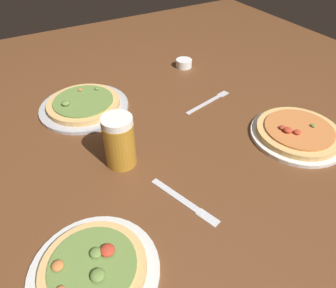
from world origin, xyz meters
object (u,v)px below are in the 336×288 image
object	(u,v)px
pizza_plate_side	(94,269)
fork_left	(209,101)
pizza_plate_near	(298,133)
beer_mug_dark	(119,141)
ramekin_sauce	(184,63)
pizza_plate_far	(84,105)
knife_right	(184,201)

from	to	relation	value
pizza_plate_side	fork_left	bearing A→B (deg)	35.49
pizza_plate_near	pizza_plate_side	bearing A→B (deg)	-171.01
pizza_plate_side	fork_left	size ratio (longest dim) A/B	1.23
beer_mug_dark	fork_left	bearing A→B (deg)	18.36
fork_left	ramekin_sauce	bearing A→B (deg)	75.92
pizza_plate_side	ramekin_sauce	world-z (taller)	pizza_plate_side
pizza_plate_far	ramekin_sauce	distance (m)	0.50
ramekin_sauce	pizza_plate_near	bearing A→B (deg)	-85.32
pizza_plate_near	knife_right	bearing A→B (deg)	-174.41
pizza_plate_far	knife_right	world-z (taller)	pizza_plate_far
fork_left	knife_right	bearing A→B (deg)	-133.04
pizza_plate_far	pizza_plate_side	world-z (taller)	pizza_plate_side
pizza_plate_side	ramekin_sauce	size ratio (longest dim) A/B	3.89
fork_left	knife_right	size ratio (longest dim) A/B	1.05
pizza_plate_far	beer_mug_dark	distance (m)	0.33
pizza_plate_near	ramekin_sauce	size ratio (longest dim) A/B	4.18
pizza_plate_side	knife_right	size ratio (longest dim) A/B	1.30
beer_mug_dark	fork_left	size ratio (longest dim) A/B	0.71
pizza_plate_near	ramekin_sauce	xyz separation A→B (m)	(-0.05, 0.61, 0.00)
beer_mug_dark	ramekin_sauce	distance (m)	0.65
pizza_plate_far	fork_left	size ratio (longest dim) A/B	1.43
pizza_plate_near	pizza_plate_far	xyz separation A→B (m)	(-0.54, 0.50, -0.00)
beer_mug_dark	pizza_plate_far	bearing A→B (deg)	91.10
pizza_plate_far	pizza_plate_side	xyz separation A→B (m)	(-0.18, -0.62, 0.00)
pizza_plate_side	beer_mug_dark	size ratio (longest dim) A/B	1.74
ramekin_sauce	pizza_plate_far	bearing A→B (deg)	-168.01
pizza_plate_far	knife_right	xyz separation A→B (m)	(0.08, -0.55, -0.01)
pizza_plate_far	beer_mug_dark	bearing A→B (deg)	-88.90
pizza_plate_side	beer_mug_dark	xyz separation A→B (m)	(0.19, 0.29, 0.06)
knife_right	beer_mug_dark	bearing A→B (deg)	109.54
ramekin_sauce	fork_left	bearing A→B (deg)	-104.08
knife_right	pizza_plate_near	bearing A→B (deg)	5.59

